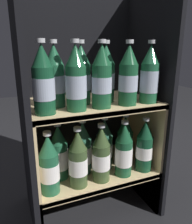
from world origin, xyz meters
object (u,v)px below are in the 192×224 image
(bottle_upper_front_2, at_px, (101,79))
(bottle_lower_back_3, at_px, (125,142))
(bottle_upper_front_1, at_px, (76,81))
(bottle_upper_back_0, at_px, (55,78))
(bottle_upper_back_1, at_px, (81,77))
(bottle_lower_back_1, at_px, (83,150))
(bottle_lower_front_1, at_px, (78,160))
(bottle_lower_front_0, at_px, (49,166))
(bottle_upper_front_3, at_px, (128,77))
(bottle_upper_back_3, at_px, (128,75))
(bottle_upper_back_2, at_px, (106,75))
(bottle_lower_front_4, at_px, (144,147))
(bottle_upper_front_0, at_px, (43,82))
(bottle_upper_front_4, at_px, (150,76))
(bottle_lower_front_2, at_px, (101,156))
(bottle_lower_back_2, at_px, (104,146))
(bottle_lower_back_0, at_px, (59,154))
(bottle_lower_front_3, at_px, (124,152))

(bottle_upper_front_2, bearing_deg, bottle_lower_back_3, 26.96)
(bottle_upper_front_1, height_order, bottle_upper_back_0, same)
(bottle_upper_back_0, bearing_deg, bottle_upper_back_1, 0.00)
(bottle_lower_back_1, bearing_deg, bottle_lower_front_1, -120.58)
(bottle_upper_front_2, height_order, bottle_lower_front_0, bottle_upper_front_2)
(bottle_upper_front_3, distance_m, bottle_upper_back_3, 0.10)
(bottle_upper_back_0, bearing_deg, bottle_lower_front_1, -55.54)
(bottle_upper_front_1, bearing_deg, bottle_upper_back_2, 28.29)
(bottle_lower_front_4, relative_size, bottle_lower_back_1, 1.00)
(bottle_lower_front_1, xyz_separation_m, bottle_lower_front_4, (0.32, -0.00, 0.00))
(bottle_upper_front_0, relative_size, bottle_upper_back_3, 1.00)
(bottle_upper_front_4, distance_m, bottle_lower_front_2, 0.39)
(bottle_lower_front_4, bearing_deg, bottle_upper_front_4, 0.00)
(bottle_upper_back_3, relative_size, bottle_lower_back_2, 1.00)
(bottle_lower_back_1, bearing_deg, bottle_lower_back_3, 0.00)
(bottle_upper_front_3, xyz_separation_m, bottle_lower_front_1, (-0.22, 0.00, -0.32))
(bottle_upper_front_1, height_order, bottle_upper_back_1, same)
(bottle_upper_front_4, height_order, bottle_lower_front_0, bottle_upper_front_4)
(bottle_upper_back_2, bearing_deg, bottle_upper_front_1, -151.71)
(bottle_lower_back_1, height_order, bottle_lower_back_3, same)
(bottle_upper_front_0, height_order, bottle_upper_back_3, same)
(bottle_upper_front_1, height_order, bottle_lower_back_1, bottle_upper_front_1)
(bottle_upper_front_1, bearing_deg, bottle_lower_front_4, -0.00)
(bottle_lower_front_0, distance_m, bottle_lower_front_2, 0.22)
(bottle_upper_back_0, height_order, bottle_upper_back_3, same)
(bottle_upper_front_3, bearing_deg, bottle_lower_front_1, 180.00)
(bottle_upper_front_1, relative_size, bottle_lower_front_2, 1.00)
(bottle_lower_back_0, bearing_deg, bottle_lower_front_0, -124.47)
(bottle_lower_front_0, relative_size, bottle_lower_back_2, 1.00)
(bottle_upper_back_2, bearing_deg, bottle_upper_back_0, 180.00)
(bottle_upper_back_2, relative_size, bottle_lower_front_3, 1.00)
(bottle_upper_back_0, relative_size, bottle_lower_back_3, 1.00)
(bottle_upper_front_2, distance_m, bottle_lower_back_1, 0.34)
(bottle_upper_back_0, bearing_deg, bottle_upper_front_4, -12.67)
(bottle_upper_front_4, bearing_deg, bottle_upper_front_3, 180.00)
(bottle_upper_front_0, height_order, bottle_lower_back_2, bottle_upper_front_0)
(bottle_upper_back_0, xyz_separation_m, bottle_lower_front_2, (0.16, -0.08, -0.32))
(bottle_upper_front_3, height_order, bottle_lower_front_0, bottle_upper_front_3)
(bottle_upper_front_0, distance_m, bottle_lower_back_2, 0.43)
(bottle_lower_back_0, relative_size, bottle_lower_back_3, 1.00)
(bottle_upper_front_2, height_order, bottle_lower_front_1, bottle_upper_front_2)
(bottle_lower_back_0, distance_m, bottle_lower_back_1, 0.11)
(bottle_upper_front_4, bearing_deg, bottle_upper_back_3, 120.98)
(bottle_lower_front_1, height_order, bottle_lower_back_1, same)
(bottle_lower_front_2, distance_m, bottle_lower_front_3, 0.11)
(bottle_upper_front_2, distance_m, bottle_upper_front_4, 0.22)
(bottle_lower_front_2, bearing_deg, bottle_lower_back_0, 151.84)
(bottle_upper_back_2, bearing_deg, bottle_upper_back_3, 0.00)
(bottle_lower_front_3, distance_m, bottle_lower_back_1, 0.18)
(bottle_upper_front_0, xyz_separation_m, bottle_lower_back_2, (0.27, 0.08, -0.32))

